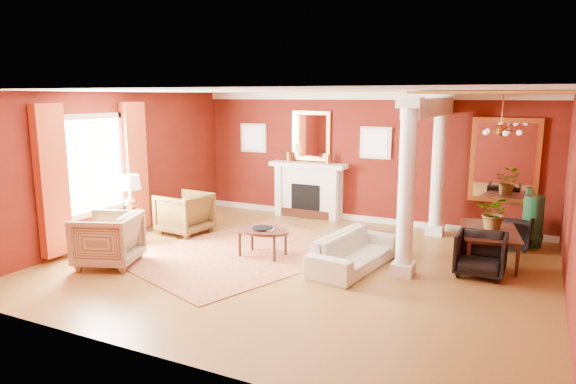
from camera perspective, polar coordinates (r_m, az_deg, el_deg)
The scene contains 27 objects.
ground at distance 8.77m, azimuth 1.19°, elevation -8.12°, with size 8.00×8.00×0.00m, color brown.
room_shell at distance 8.34m, azimuth 1.25°, elevation 5.12°, with size 8.04×7.04×2.92m.
fireplace at distance 12.06m, azimuth 2.26°, elevation 0.24°, with size 1.85×0.42×1.29m.
overmantel_mirror at distance 12.02m, azimuth 2.57°, elevation 6.24°, with size 0.95×0.07×1.15m.
flank_window_left at distance 12.74m, azimuth -3.85°, elevation 6.02°, with size 0.70×0.07×0.70m.
flank_window_right at distance 11.51m, azimuth 9.71°, elevation 5.40°, with size 0.70×0.07×0.70m.
left_window at distance 10.23m, azimuth -20.49°, elevation 2.12°, with size 0.21×2.55×2.60m.
column_front at distance 8.16m, azimuth 13.03°, elevation 0.53°, with size 0.36×0.36×2.80m.
column_back at distance 10.78m, azimuth 16.35°, elevation 2.78°, with size 0.36×0.36×2.80m.
header_beam at distance 9.60m, azimuth 15.56°, elevation 9.06°, with size 0.30×3.20×0.32m, color white.
amber_ceiling at distance 9.31m, azimuth 22.53°, elevation 10.15°, with size 2.30×3.40×0.04m, color gold.
dining_mirror at distance 11.08m, azimuth 22.92°, elevation 3.21°, with size 1.30×0.07×1.70m.
chandelier at distance 9.37m, azimuth 22.59°, elevation 6.33°, with size 0.60×0.62×0.75m.
crown_trim at distance 11.54m, azimuth 8.65°, elevation 10.52°, with size 8.00×0.08×0.16m, color white.
base_trim at distance 11.86m, azimuth 8.28°, elevation -2.93°, with size 8.00×0.08×0.12m, color white.
rug at distance 9.45m, azimuth -4.98°, elevation -6.72°, with size 2.99×3.98×0.02m, color maroon.
sofa at distance 8.59m, azimuth 7.39°, elevation -5.92°, with size 1.97×0.57×0.77m, color beige.
armchair_leopard at distance 10.83m, azimuth -11.44°, elevation -2.09°, with size 0.92×0.86×0.95m, color black.
armchair_stripe at distance 9.15m, azimuth -19.41°, elevation -4.75°, with size 0.95×0.89×0.98m, color tan.
coffee_table at distance 9.11m, azimuth -2.83°, elevation -4.44°, with size 0.99×0.99×0.50m.
coffee_book at distance 9.03m, azimuth -2.57°, elevation -3.58°, with size 0.16×0.02×0.21m, color black.
side_table at distance 10.26m, azimuth -17.03°, elevation -0.72°, with size 0.54×0.54×1.34m.
dining_table at distance 9.50m, azimuth 21.67°, elevation -4.61°, with size 1.60×0.56×0.89m, color black.
dining_chair_near at distance 8.73m, azimuth 20.63°, elevation -6.29°, with size 0.74×0.69×0.76m, color black.
dining_chair_far at distance 10.55m, azimuth 23.72°, elevation -3.89°, with size 0.66×0.61×0.68m, color black.
green_urn at distance 10.76m, azimuth 25.49°, elevation -3.48°, with size 0.41×0.41×0.99m.
potted_plant at distance 9.34m, azimuth 22.10°, elevation -0.60°, with size 0.54×0.61×0.47m, color #26591E.
Camera 1 is at (3.50, -7.53, 2.82)m, focal length 32.00 mm.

